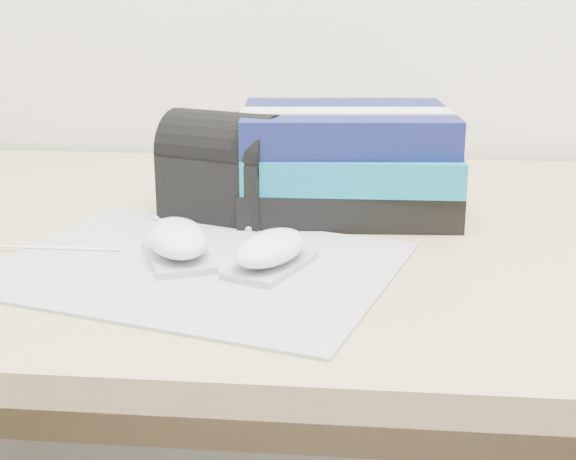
# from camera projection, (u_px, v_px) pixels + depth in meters

# --- Properties ---
(desk) EXTENTS (1.60, 0.80, 0.73)m
(desk) POSITION_uv_depth(u_px,v_px,m) (360.00, 379.00, 1.09)
(desk) COLOR tan
(desk) RESTS_ON ground
(mousepad) EXTENTS (0.47, 0.41, 0.00)m
(mousepad) POSITION_uv_depth(u_px,v_px,m) (196.00, 266.00, 0.82)
(mousepad) COLOR gray
(mousepad) RESTS_ON desk
(mouse_rear) EXTENTS (0.10, 0.13, 0.05)m
(mouse_rear) POSITION_uv_depth(u_px,v_px,m) (178.00, 241.00, 0.83)
(mouse_rear) COLOR #AFAFB1
(mouse_rear) RESTS_ON mousepad
(mouse_front) EXTENTS (0.09, 0.12, 0.04)m
(mouse_front) POSITION_uv_depth(u_px,v_px,m) (270.00, 251.00, 0.80)
(mouse_front) COLOR #A8A7AA
(mouse_front) RESTS_ON mousepad
(usb_cable) EXTENTS (0.23, 0.00, 0.00)m
(usb_cable) POSITION_uv_depth(u_px,v_px,m) (17.00, 247.00, 0.87)
(usb_cable) COLOR white
(usb_cable) RESTS_ON mousepad
(book_stack) EXTENTS (0.28, 0.23, 0.13)m
(book_stack) POSITION_uv_depth(u_px,v_px,m) (348.00, 161.00, 1.01)
(book_stack) COLOR black
(book_stack) RESTS_ON desk
(pouch) EXTENTS (0.16, 0.14, 0.13)m
(pouch) POSITION_uv_depth(u_px,v_px,m) (224.00, 167.00, 0.98)
(pouch) COLOR black
(pouch) RESTS_ON desk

